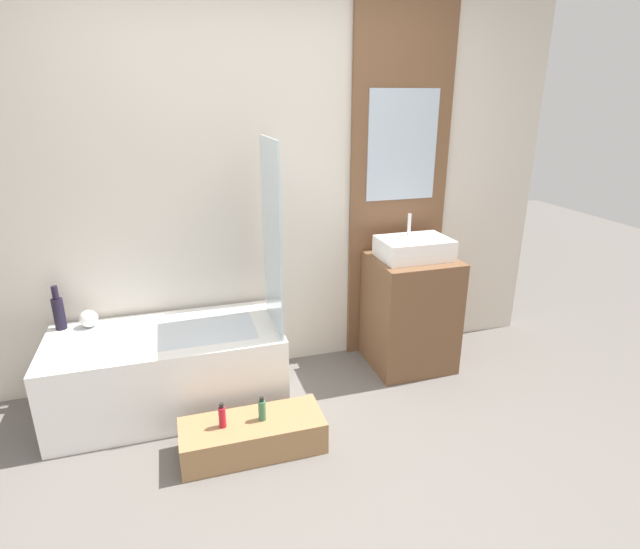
% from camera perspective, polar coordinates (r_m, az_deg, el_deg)
% --- Properties ---
extents(ground_plane, '(12.00, 12.00, 0.00)m').
position_cam_1_polar(ground_plane, '(2.51, 1.27, -27.05)').
color(ground_plane, '#605B56').
extents(wall_tiled_back, '(4.20, 0.06, 2.60)m').
position_cam_1_polar(wall_tiled_back, '(3.30, -7.29, 10.36)').
color(wall_tiled_back, beige).
rests_on(wall_tiled_back, ground_plane).
extents(wall_wood_accent, '(0.72, 0.04, 2.60)m').
position_cam_1_polar(wall_wood_accent, '(3.55, 9.09, 11.19)').
color(wall_wood_accent, brown).
rests_on(wall_wood_accent, ground_plane).
extents(bathtub, '(1.36, 0.66, 0.50)m').
position_cam_1_polar(bathtub, '(3.24, -16.89, -10.34)').
color(bathtub, white).
rests_on(bathtub, ground_plane).
extents(glass_shower_screen, '(0.01, 0.48, 1.12)m').
position_cam_1_polar(glass_shower_screen, '(2.92, -5.63, 4.32)').
color(glass_shower_screen, silver).
rests_on(glass_shower_screen, bathtub).
extents(wooden_step_bench, '(0.77, 0.30, 0.18)m').
position_cam_1_polar(wooden_step_bench, '(2.87, -7.70, -17.76)').
color(wooden_step_bench, '#997047').
rests_on(wooden_step_bench, ground_plane).
extents(vanity_cabinet, '(0.55, 0.52, 0.80)m').
position_cam_1_polar(vanity_cabinet, '(3.56, 10.22, -4.23)').
color(vanity_cabinet, brown).
rests_on(vanity_cabinet, ground_plane).
extents(sink, '(0.47, 0.33, 0.28)m').
position_cam_1_polar(sink, '(3.40, 10.69, 2.99)').
color(sink, white).
rests_on(sink, vanity_cabinet).
extents(vase_tall_dark, '(0.07, 0.07, 0.28)m').
position_cam_1_polar(vase_tall_dark, '(3.38, -27.70, -3.77)').
color(vase_tall_dark, black).
rests_on(vase_tall_dark, bathtub).
extents(vase_round_light, '(0.11, 0.11, 0.11)m').
position_cam_1_polar(vase_round_light, '(3.35, -24.92, -4.60)').
color(vase_round_light, silver).
rests_on(vase_round_light, bathtub).
extents(bottle_soap_primary, '(0.04, 0.04, 0.14)m').
position_cam_1_polar(bottle_soap_primary, '(2.76, -11.11, -15.62)').
color(bottle_soap_primary, '#B21928').
rests_on(bottle_soap_primary, wooden_step_bench).
extents(bottle_soap_secondary, '(0.04, 0.04, 0.14)m').
position_cam_1_polar(bottle_soap_secondary, '(2.78, -6.64, -15.08)').
color(bottle_soap_secondary, '#38704C').
rests_on(bottle_soap_secondary, wooden_step_bench).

